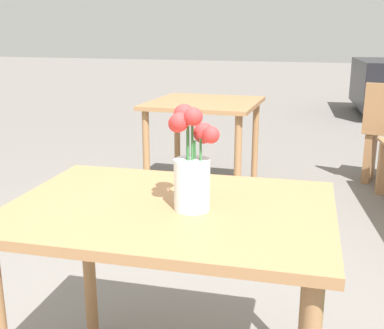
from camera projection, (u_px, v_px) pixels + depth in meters
table_front at (171, 238)px, 1.49m from camera, size 1.03×0.77×0.74m
flower_vase at (192, 169)px, 1.40m from camera, size 0.16×0.15×0.31m
table_back at (204, 116)px, 3.62m from camera, size 0.80×0.83×0.75m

